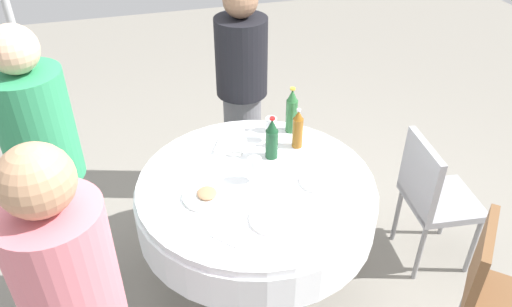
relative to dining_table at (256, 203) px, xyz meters
name	(u,v)px	position (x,y,z in m)	size (l,w,h in m)	color
ground_plane	(256,276)	(0.00, 0.00, -0.59)	(10.00, 10.00, 0.00)	gray
dining_table	(256,203)	(0.00, 0.00, 0.00)	(1.30, 1.30, 0.74)	white
bottle_green_left	(292,111)	(0.43, -0.34, 0.29)	(0.07, 0.07, 0.29)	#2D6B38
bottle_amber_east	(298,129)	(0.26, -0.32, 0.27)	(0.06, 0.06, 0.25)	#8C5619
bottle_dark_green_right	(272,139)	(0.20, -0.15, 0.27)	(0.07, 0.07, 0.26)	#194728
wine_glass_front	(255,166)	(0.01, 0.01, 0.25)	(0.07, 0.07, 0.15)	white
wine_glass_outer	(271,124)	(0.36, -0.19, 0.26)	(0.07, 0.07, 0.15)	white
plate_mid	(319,181)	(-0.10, -0.32, 0.16)	(0.21, 0.21, 0.02)	white
plate_far	(272,220)	(-0.32, 0.01, 0.16)	(0.22, 0.22, 0.02)	white
plate_rear	(207,195)	(-0.06, 0.27, 0.16)	(0.25, 0.25, 0.04)	white
knife_east	(223,241)	(-0.39, 0.27, 0.15)	(0.18, 0.02, 0.01)	silver
folded_napkin	(231,146)	(0.34, 0.06, 0.16)	(0.16, 0.16, 0.02)	white
person_east	(52,178)	(0.14, 1.01, 0.28)	(0.34, 0.34, 1.65)	slate
person_right	(242,92)	(0.88, -0.15, 0.21)	(0.34, 0.34, 1.53)	slate
chair_south	(494,294)	(-0.84, -0.92, -0.07)	(0.57, 0.57, 0.87)	brown
chair_inner	(432,193)	(-0.11, -1.04, -0.07)	(0.44, 0.44, 0.87)	#99999E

